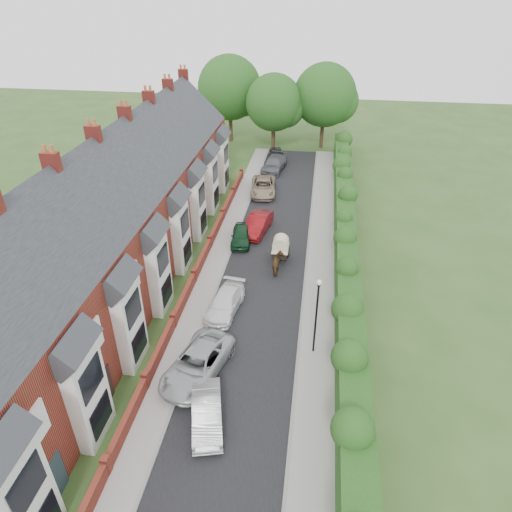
# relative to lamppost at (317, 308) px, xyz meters

# --- Properties ---
(ground) EXTENTS (140.00, 140.00, 0.00)m
(ground) POSITION_rel_lamppost_xyz_m (-3.40, -4.00, -3.30)
(ground) COLOR #2D4C1E
(ground) RESTS_ON ground
(road) EXTENTS (6.00, 58.00, 0.02)m
(road) POSITION_rel_lamppost_xyz_m (-3.90, 7.00, -3.29)
(road) COLOR black
(road) RESTS_ON ground
(pavement_hedge_side) EXTENTS (2.20, 58.00, 0.12)m
(pavement_hedge_side) POSITION_rel_lamppost_xyz_m (0.20, 7.00, -3.24)
(pavement_hedge_side) COLOR gray
(pavement_hedge_side) RESTS_ON ground
(pavement_house_side) EXTENTS (1.70, 58.00, 0.12)m
(pavement_house_side) POSITION_rel_lamppost_xyz_m (-7.75, 7.00, -3.24)
(pavement_house_side) COLOR gray
(pavement_house_side) RESTS_ON ground
(kerb_hedge_side) EXTENTS (0.18, 58.00, 0.13)m
(kerb_hedge_side) POSITION_rel_lamppost_xyz_m (-0.85, 7.00, -3.23)
(kerb_hedge_side) COLOR gray
(kerb_hedge_side) RESTS_ON ground
(kerb_house_side) EXTENTS (0.18, 58.00, 0.13)m
(kerb_house_side) POSITION_rel_lamppost_xyz_m (-6.95, 7.00, -3.23)
(kerb_house_side) COLOR gray
(kerb_house_side) RESTS_ON ground
(hedge) EXTENTS (2.10, 58.00, 2.85)m
(hedge) POSITION_rel_lamppost_xyz_m (2.00, 7.00, -1.70)
(hedge) COLOR #193C13
(hedge) RESTS_ON ground
(terrace_row) EXTENTS (9.05, 40.50, 11.50)m
(terrace_row) POSITION_rel_lamppost_xyz_m (-14.27, 5.98, 1.18)
(terrace_row) COLOR maroon
(terrace_row) RESTS_ON ground
(garden_wall_row) EXTENTS (0.35, 40.35, 1.10)m
(garden_wall_row) POSITION_rel_lamppost_xyz_m (-8.75, 6.00, -2.84)
(garden_wall_row) COLOR maroon
(garden_wall_row) RESTS_ON ground
(lamppost) EXTENTS (0.32, 0.32, 5.16)m
(lamppost) POSITION_rel_lamppost_xyz_m (0.00, 0.00, 0.00)
(lamppost) COLOR black
(lamppost) RESTS_ON ground
(tree_far_left) EXTENTS (7.14, 6.80, 9.29)m
(tree_far_left) POSITION_rel_lamppost_xyz_m (-6.05, 36.08, 2.41)
(tree_far_left) COLOR #332316
(tree_far_left) RESTS_ON ground
(tree_far_right) EXTENTS (7.98, 7.60, 10.31)m
(tree_far_right) POSITION_rel_lamppost_xyz_m (-0.01, 38.08, 3.02)
(tree_far_right) COLOR #332316
(tree_far_right) RESTS_ON ground
(tree_far_back) EXTENTS (8.40, 8.00, 10.82)m
(tree_far_back) POSITION_rel_lamppost_xyz_m (-11.99, 39.08, 3.32)
(tree_far_back) COLOR #332316
(tree_far_back) RESTS_ON ground
(car_silver_a) EXTENTS (2.38, 4.29, 1.34)m
(car_silver_a) POSITION_rel_lamppost_xyz_m (-5.00, -5.69, -2.63)
(car_silver_a) COLOR silver
(car_silver_a) RESTS_ON ground
(car_silver_b) EXTENTS (3.71, 5.82, 1.50)m
(car_silver_b) POSITION_rel_lamppost_xyz_m (-6.27, -2.60, -2.55)
(car_silver_b) COLOR #ADB1B5
(car_silver_b) RESTS_ON ground
(car_white) EXTENTS (2.38, 4.64, 1.29)m
(car_white) POSITION_rel_lamppost_xyz_m (-5.90, 3.10, -2.65)
(car_white) COLOR white
(car_white) RESTS_ON ground
(car_green) EXTENTS (1.90, 3.98, 1.31)m
(car_green) POSITION_rel_lamppost_xyz_m (-6.40, 12.20, -2.64)
(car_green) COLOR #0F341B
(car_green) RESTS_ON ground
(car_red) EXTENTS (2.32, 4.80, 1.52)m
(car_red) POSITION_rel_lamppost_xyz_m (-5.29, 14.20, -2.54)
(car_red) COLOR maroon
(car_red) RESTS_ON ground
(car_beige) EXTENTS (2.93, 5.48, 1.46)m
(car_beige) POSITION_rel_lamppost_xyz_m (-5.88, 22.43, -2.56)
(car_beige) COLOR gray
(car_beige) RESTS_ON ground
(car_grey) EXTENTS (2.88, 5.52, 1.53)m
(car_grey) POSITION_rel_lamppost_xyz_m (-5.48, 29.00, -2.53)
(car_grey) COLOR #55575D
(car_grey) RESTS_ON ground
(car_black) EXTENTS (2.61, 4.73, 1.52)m
(car_black) POSITION_rel_lamppost_xyz_m (-5.46, 31.70, -2.54)
(car_black) COLOR black
(car_black) RESTS_ON ground
(horse) EXTENTS (0.94, 1.84, 1.51)m
(horse) POSITION_rel_lamppost_xyz_m (-2.93, 8.08, -2.54)
(horse) COLOR #4D341C
(horse) RESTS_ON ground
(horse_cart) EXTENTS (1.29, 2.85, 2.05)m
(horse_cart) POSITION_rel_lamppost_xyz_m (-2.93, 10.00, -2.12)
(horse_cart) COLOR black
(horse_cart) RESTS_ON ground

